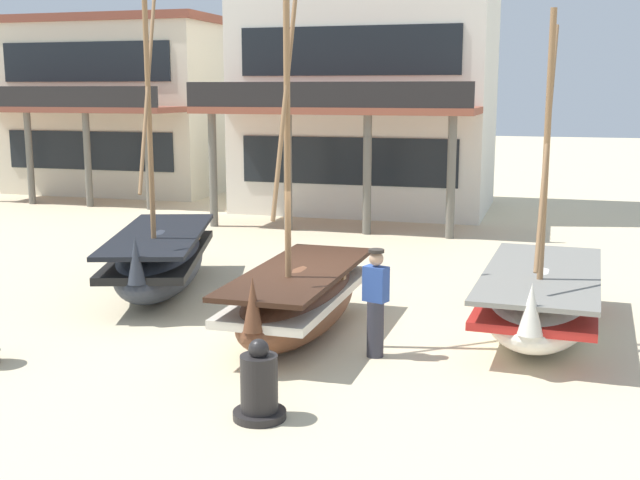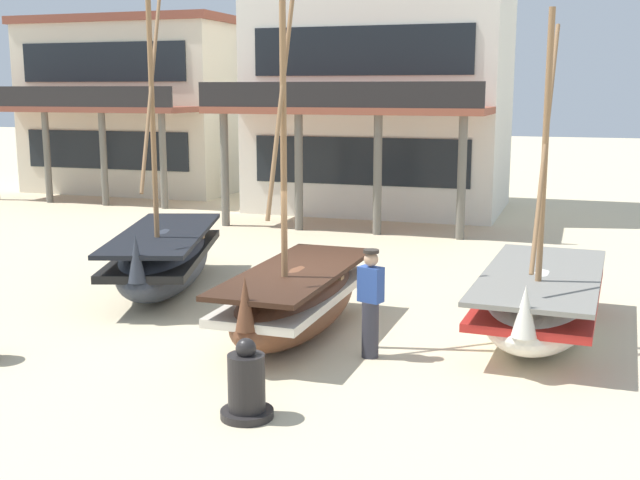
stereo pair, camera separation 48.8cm
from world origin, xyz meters
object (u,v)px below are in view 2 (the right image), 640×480
object	(u,v)px
fishing_boat_centre_large	(296,298)
fisherman_by_hull	(371,304)
harbor_building_main	(382,55)
fishing_boat_near_left	(540,301)
capstan_winch	(247,386)
fishing_boat_far_right	(164,257)
harbor_building_annex	(144,105)

from	to	relation	value
fishing_boat_centre_large	fisherman_by_hull	bearing A→B (deg)	-24.77
fisherman_by_hull	harbor_building_main	distance (m)	16.33
fishing_boat_near_left	fishing_boat_centre_large	xyz separation A→B (m)	(-3.85, -1.30, 0.04)
fisherman_by_hull	capstan_winch	distance (m)	2.89
harbor_building_main	fishing_boat_centre_large	bearing A→B (deg)	-81.19
capstan_winch	harbor_building_main	world-z (taller)	harbor_building_main
fishing_boat_centre_large	capstan_winch	size ratio (longest dim) A/B	5.99
fishing_boat_centre_large	harbor_building_main	distance (m)	15.48
fishing_boat_near_left	harbor_building_main	distance (m)	15.36
fisherman_by_hull	fishing_boat_centre_large	bearing A→B (deg)	155.23
fishing_boat_near_left	fisherman_by_hull	distance (m)	3.11
capstan_winch	harbor_building_main	xyz separation A→B (m)	(-2.84, 18.02, 4.76)
fishing_boat_far_right	fisherman_by_hull	bearing A→B (deg)	-28.14
fishing_boat_near_left	harbor_building_annex	world-z (taller)	harbor_building_annex
fisherman_by_hull	capstan_winch	world-z (taller)	fisherman_by_hull
harbor_building_main	harbor_building_annex	world-z (taller)	harbor_building_main
fishing_boat_far_right	harbor_building_main	size ratio (longest dim) A/B	0.59
fishing_boat_far_right	harbor_building_main	world-z (taller)	harbor_building_main
fishing_boat_near_left	fisherman_by_hull	world-z (taller)	fishing_boat_near_left
capstan_winch	harbor_building_annex	xyz separation A→B (m)	(-13.41, 20.40, 3.00)
harbor_building_main	fisherman_by_hull	bearing A→B (deg)	-76.35
fishing_boat_near_left	harbor_building_annex	bearing A→B (deg)	136.71
fishing_boat_centre_large	harbor_building_main	bearing A→B (deg)	98.81
fishing_boat_centre_large	fisherman_by_hull	size ratio (longest dim) A/B	3.68
fishing_boat_near_left	fishing_boat_centre_large	world-z (taller)	fishing_boat_centre_large
fishing_boat_near_left	harbor_building_main	bearing A→B (deg)	114.64
fishing_boat_far_right	fisherman_by_hull	size ratio (longest dim) A/B	3.61
fishing_boat_near_left	fishing_boat_centre_large	distance (m)	4.06
fishing_boat_near_left	fisherman_by_hull	bearing A→B (deg)	-140.66
fishing_boat_near_left	capstan_winch	world-z (taller)	fishing_boat_near_left
fishing_boat_centre_large	harbor_building_annex	world-z (taller)	harbor_building_annex
fisherman_by_hull	capstan_winch	size ratio (longest dim) A/B	1.63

